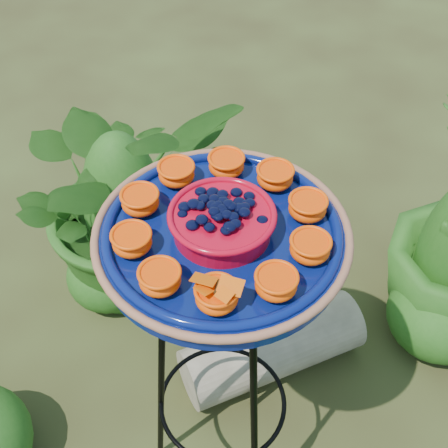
{
  "coord_description": "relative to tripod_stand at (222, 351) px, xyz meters",
  "views": [
    {
      "loc": [
        0.37,
        -0.88,
        1.89
      ],
      "look_at": [
        0.13,
        -0.09,
        1.03
      ],
      "focal_mm": 50.0,
      "sensor_mm": 36.0,
      "label": 1
    }
  ],
  "objects": [
    {
      "name": "tripod_stand",
      "position": [
        0.0,
        0.0,
        0.0
      ],
      "size": [
        0.42,
        0.42,
        0.96
      ],
      "rotation": [
        0.0,
        0.0,
        -0.25
      ],
      "color": "black",
      "rests_on": "ground"
    },
    {
      "name": "ground_plane",
      "position": [
        -0.13,
        0.09,
        -0.58
      ],
      "size": [
        20.0,
        20.0,
        0.0
      ],
      "primitive_type": "plane",
      "color": "#2C2513",
      "rests_on": "ground"
    },
    {
      "name": "feeder_dish",
      "position": [
        0.0,
        -0.0,
        0.42
      ],
      "size": [
        0.59,
        0.59,
        0.11
      ],
      "rotation": [
        0.0,
        0.0,
        -0.25
      ],
      "color": "#071457",
      "rests_on": "tripod_stand"
    },
    {
      "name": "shrub_back_left",
      "position": [
        -0.54,
        0.6,
        -0.16
      ],
      "size": [
        0.99,
        1.0,
        0.84
      ],
      "primitive_type": "imported",
      "rotation": [
        0.0,
        0.0,
        0.88
      ],
      "color": "#215316",
      "rests_on": "ground"
    },
    {
      "name": "driftwood_log",
      "position": [
        0.07,
        0.35,
        -0.48
      ],
      "size": [
        0.6,
        0.55,
        0.2
      ],
      "primitive_type": "cylinder",
      "rotation": [
        0.0,
        1.57,
        0.71
      ],
      "color": "tan",
      "rests_on": "ground"
    }
  ]
}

